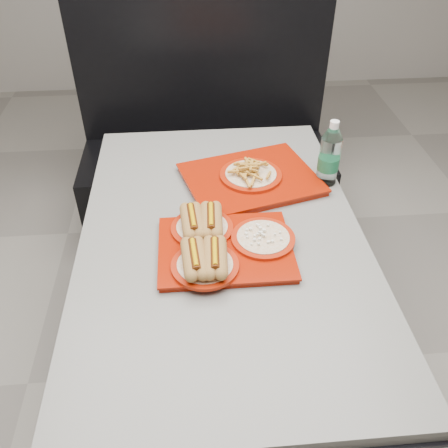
{
  "coord_description": "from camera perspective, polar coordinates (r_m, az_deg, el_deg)",
  "views": [
    {
      "loc": [
        -0.09,
        -1.16,
        1.72
      ],
      "look_at": [
        0.0,
        -0.06,
        0.83
      ],
      "focal_mm": 38.0,
      "sensor_mm": 36.0,
      "label": 1
    }
  ],
  "objects": [
    {
      "name": "diner_table",
      "position": [
        1.63,
        -0.21,
        -5.45
      ],
      "size": [
        0.92,
        1.42,
        0.75
      ],
      "color": "black",
      "rests_on": "ground"
    },
    {
      "name": "booth_bench",
      "position": [
        2.62,
        -2.2,
        8.49
      ],
      "size": [
        1.3,
        0.57,
        1.35
      ],
      "color": "black",
      "rests_on": "ground"
    },
    {
      "name": "tray_near",
      "position": [
        1.43,
        -0.53,
        -2.38
      ],
      "size": [
        0.42,
        0.37,
        0.09
      ],
      "rotation": [
        0.0,
        0.0,
        -0.0
      ],
      "color": "maroon",
      "rests_on": "diner_table"
    },
    {
      "name": "water_bottle",
      "position": [
        1.74,
        12.56,
        7.9
      ],
      "size": [
        0.08,
        0.08,
        0.24
      ],
      "rotation": [
        0.0,
        0.0,
        -0.24
      ],
      "color": "silver",
      "rests_on": "diner_table"
    },
    {
      "name": "ground",
      "position": [
        2.08,
        -0.17,
        -17.06
      ],
      "size": [
        6.0,
        6.0,
        0.0
      ],
      "primitive_type": "plane",
      "color": "gray",
      "rests_on": "ground"
    },
    {
      "name": "tray_far",
      "position": [
        1.73,
        3.23,
        5.74
      ],
      "size": [
        0.54,
        0.47,
        0.09
      ],
      "rotation": [
        0.0,
        0.0,
        0.27
      ],
      "color": "maroon",
      "rests_on": "diner_table"
    }
  ]
}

